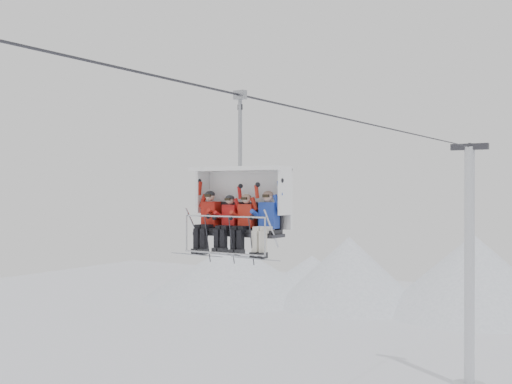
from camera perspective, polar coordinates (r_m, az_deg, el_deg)
The scene contains 8 objects.
ridgeline at distance 57.50m, azimuth 21.67°, elevation -7.90°, with size 72.00×21.00×7.00m.
lift_tower_right at distance 37.34m, azimuth 18.44°, elevation -7.76°, with size 2.00×1.80×13.48m.
haul_cable at distance 16.62m, azimuth 0.00°, elevation 8.30°, with size 0.06×0.06×50.00m, color #323137.
chairlift_carrier at distance 15.94m, azimuth -1.17°, elevation -0.73°, with size 2.49×1.17×3.98m.
skier_far_left at distance 16.19m, azimuth -4.27°, elevation -2.38°, with size 0.43×1.69×1.68m.
skier_center_left at distance 15.83m, azimuth -2.52°, elevation -2.61°, with size 0.38×1.69×1.53m.
skier_center_right at distance 15.56m, azimuth -1.03°, elevation -2.62°, with size 0.39×1.69×1.57m.
skier_far_right at distance 15.23m, azimuth 0.94°, elevation -2.55°, with size 0.43×1.69×1.68m.
Camera 1 is at (8.75, -13.93, 10.97)m, focal length 45.00 mm.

